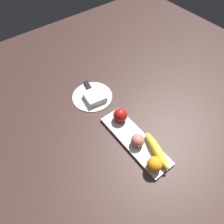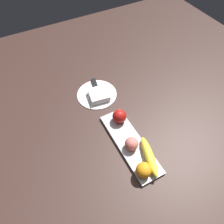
# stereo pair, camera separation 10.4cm
# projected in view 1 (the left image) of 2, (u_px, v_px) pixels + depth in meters

# --- Properties ---
(ground_plane) EXTENTS (2.40, 2.40, 0.00)m
(ground_plane) POSITION_uv_depth(u_px,v_px,m) (133.00, 142.00, 0.99)
(ground_plane) COLOR #382520
(fruit_tray) EXTENTS (0.40, 0.12, 0.02)m
(fruit_tray) POSITION_uv_depth(u_px,v_px,m) (135.00, 141.00, 0.99)
(fruit_tray) COLOR #B5B5BC
(fruit_tray) RESTS_ON ground_plane
(apple) EXTENTS (0.07, 0.07, 0.07)m
(apple) POSITION_uv_depth(u_px,v_px,m) (120.00, 115.00, 1.03)
(apple) COLOR #AF1611
(apple) RESTS_ON fruit_tray
(banana) EXTENTS (0.20, 0.09, 0.04)m
(banana) POSITION_uv_depth(u_px,v_px,m) (157.00, 150.00, 0.93)
(banana) COLOR yellow
(banana) RESTS_ON fruit_tray
(orange_near_apple) EXTENTS (0.07, 0.07, 0.07)m
(orange_near_apple) POSITION_uv_depth(u_px,v_px,m) (155.00, 164.00, 0.87)
(orange_near_apple) COLOR orange
(orange_near_apple) RESTS_ON fruit_tray
(peach) EXTENTS (0.06, 0.06, 0.06)m
(peach) POSITION_uv_depth(u_px,v_px,m) (137.00, 141.00, 0.94)
(peach) COLOR #E57569
(peach) RESTS_ON fruit_tray
(dinner_plate) EXTENTS (0.22, 0.22, 0.01)m
(dinner_plate) POSITION_uv_depth(u_px,v_px,m) (92.00, 96.00, 1.17)
(dinner_plate) COLOR white
(dinner_plate) RESTS_ON ground_plane
(folded_napkin) EXTENTS (0.12, 0.12, 0.03)m
(folded_napkin) POSITION_uv_depth(u_px,v_px,m) (95.00, 97.00, 1.14)
(folded_napkin) COLOR white
(folded_napkin) RESTS_ON dinner_plate
(knife) EXTENTS (0.18, 0.06, 0.01)m
(knife) POSITION_uv_depth(u_px,v_px,m) (90.00, 88.00, 1.19)
(knife) COLOR silver
(knife) RESTS_ON dinner_plate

